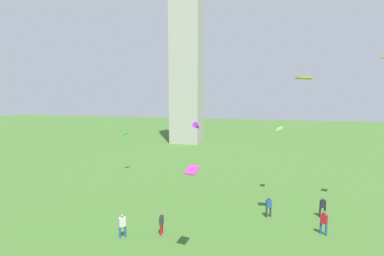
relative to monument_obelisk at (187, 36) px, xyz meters
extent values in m
cube|color=#B7B2A8|center=(0.00, 0.00, -2.11)|extent=(6.24, 6.24, 41.61)
cylinder|color=#235693|center=(21.10, -38.42, -22.48)|extent=(0.16, 0.16, 0.88)
cylinder|color=#235693|center=(21.45, -38.62, -22.48)|extent=(0.16, 0.16, 0.88)
cube|color=red|center=(21.27, -38.52, -21.69)|extent=(0.55, 0.48, 0.70)
sphere|color=brown|center=(21.27, -38.52, -21.21)|extent=(0.26, 0.26, 0.26)
cylinder|color=#1E2333|center=(21.60, -35.19, -22.49)|extent=(0.16, 0.16, 0.85)
cylinder|color=#1E2333|center=(21.98, -35.15, -22.49)|extent=(0.16, 0.16, 0.85)
cube|color=#1E2333|center=(21.79, -35.17, -21.74)|extent=(0.49, 0.31, 0.67)
sphere|color=brown|center=(21.79, -35.17, -21.28)|extent=(0.25, 0.25, 0.25)
cylinder|color=red|center=(9.33, -41.35, -22.52)|extent=(0.15, 0.15, 0.81)
cylinder|color=red|center=(9.36, -41.72, -22.52)|extent=(0.15, 0.15, 0.81)
cube|color=#2D3338|center=(9.35, -41.54, -21.79)|extent=(0.29, 0.45, 0.64)
sphere|color=brown|center=(9.35, -41.54, -21.36)|extent=(0.24, 0.24, 0.24)
cylinder|color=#235693|center=(6.56, -42.82, -22.49)|extent=(0.16, 0.16, 0.86)
cylinder|color=#235693|center=(6.86, -42.57, -22.49)|extent=(0.16, 0.16, 0.86)
cube|color=silver|center=(6.71, -42.70, -21.72)|extent=(0.53, 0.50, 0.68)
sphere|color=#A37556|center=(6.71, -42.70, -21.25)|extent=(0.25, 0.25, 0.25)
cylinder|color=#2D3338|center=(17.42, -36.16, -22.49)|extent=(0.16, 0.16, 0.87)
cylinder|color=#2D3338|center=(17.09, -36.39, -22.49)|extent=(0.16, 0.16, 0.87)
cube|color=#235693|center=(17.26, -36.28, -21.71)|extent=(0.54, 0.49, 0.69)
sphere|color=brown|center=(17.26, -36.28, -21.24)|extent=(0.25, 0.25, 0.25)
cube|color=#CB2C99|center=(12.52, -44.54, -16.91)|extent=(0.86, 1.09, 0.37)
cube|color=#68E934|center=(18.21, -30.38, -15.85)|extent=(0.68, 0.98, 0.52)
cone|color=#A01EDD|center=(8.19, -24.87, -16.50)|extent=(1.33, 1.59, 1.28)
cube|color=#07DAAA|center=(-1.40, -25.96, -17.56)|extent=(0.84, 1.11, 0.68)
cube|color=#B2A510|center=(19.46, -38.33, -11.15)|extent=(1.27, 0.99, 0.18)
camera|label=1|loc=(16.74, -61.15, -12.32)|focal=26.96mm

